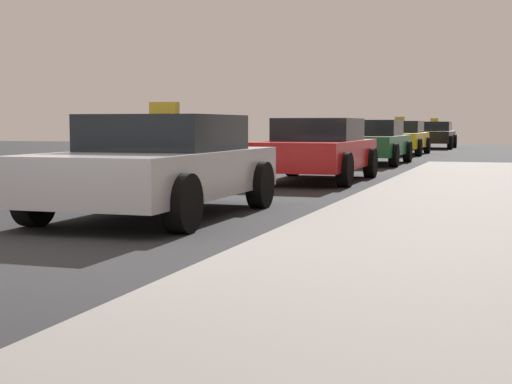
{
  "coord_description": "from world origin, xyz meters",
  "views": [
    {
      "loc": [
        4.16,
        -5.35,
        1.15
      ],
      "look_at": [
        1.61,
        2.36,
        0.44
      ],
      "focal_mm": 54.78,
      "sensor_mm": 36.0,
      "label": 1
    }
  ],
  "objects_px": {
    "car_silver": "(160,165)",
    "car_green": "(370,142)",
    "car_yellow": "(399,137)",
    "car_black": "(434,135)",
    "car_red": "(317,149)"
  },
  "relations": [
    {
      "from": "car_green",
      "to": "car_red",
      "type": "bearing_deg",
      "value": 91.27
    },
    {
      "from": "car_yellow",
      "to": "car_silver",
      "type": "bearing_deg",
      "value": 89.94
    },
    {
      "from": "car_silver",
      "to": "car_black",
      "type": "relative_size",
      "value": 0.99
    },
    {
      "from": "car_silver",
      "to": "car_black",
      "type": "bearing_deg",
      "value": -91.12
    },
    {
      "from": "car_silver",
      "to": "car_green",
      "type": "bearing_deg",
      "value": -91.1
    },
    {
      "from": "car_silver",
      "to": "car_red",
      "type": "distance_m",
      "value": 6.54
    },
    {
      "from": "car_silver",
      "to": "car_yellow",
      "type": "xyz_separation_m",
      "value": [
        0.02,
        21.15,
        0.0
      ]
    },
    {
      "from": "car_red",
      "to": "car_yellow",
      "type": "xyz_separation_m",
      "value": [
        -0.39,
        14.63,
        0.0
      ]
    },
    {
      "from": "car_yellow",
      "to": "car_black",
      "type": "height_order",
      "value": "same"
    },
    {
      "from": "car_silver",
      "to": "car_green",
      "type": "distance_m",
      "value": 13.58
    },
    {
      "from": "car_green",
      "to": "car_yellow",
      "type": "distance_m",
      "value": 7.58
    },
    {
      "from": "car_silver",
      "to": "car_red",
      "type": "xyz_separation_m",
      "value": [
        0.42,
        6.52,
        -0.0
      ]
    },
    {
      "from": "car_green",
      "to": "car_black",
      "type": "xyz_separation_m",
      "value": [
        0.31,
        15.54,
        -0.0
      ]
    },
    {
      "from": "car_silver",
      "to": "car_yellow",
      "type": "distance_m",
      "value": 21.15
    },
    {
      "from": "car_red",
      "to": "car_yellow",
      "type": "distance_m",
      "value": 14.63
    }
  ]
}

